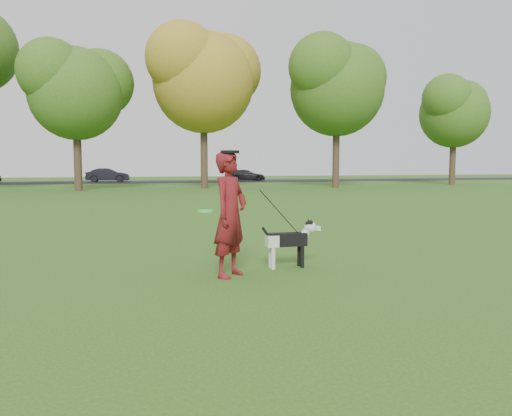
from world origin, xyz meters
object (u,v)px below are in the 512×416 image
object	(u,v)px
car_mid	(108,175)
car_right	(246,175)
dog	(291,238)
man	(230,214)

from	to	relation	value
car_mid	car_right	distance (m)	12.91
dog	car_mid	size ratio (longest dim) A/B	0.26
man	car_right	bearing A→B (deg)	29.35
man	car_right	world-z (taller)	man
dog	car_right	size ratio (longest dim) A/B	0.27
man	car_mid	xyz separation A→B (m)	(-2.25, 40.06, -0.26)
dog	car_mid	distance (m)	39.84
man	car_right	distance (m)	41.45
car_mid	dog	bearing A→B (deg)	-169.72
man	car_mid	size ratio (longest dim) A/B	0.48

